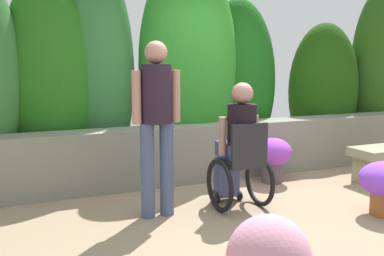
{
  "coord_description": "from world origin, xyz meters",
  "views": [
    {
      "loc": [
        -2.46,
        -3.72,
        1.54
      ],
      "look_at": [
        -0.65,
        0.48,
        0.85
      ],
      "focal_mm": 41.39,
      "sensor_mm": 36.0,
      "label": 1
    }
  ],
  "objects": [
    {
      "name": "person_standing_companion",
      "position": [
        -1.08,
        0.34,
        1.01
      ],
      "size": [
        0.49,
        0.3,
        1.74
      ],
      "rotation": [
        0.0,
        0.0,
        -0.06
      ],
      "color": "#404D6F",
      "rests_on": "ground"
    },
    {
      "name": "hedge_backdrop",
      "position": [
        -0.01,
        2.03,
        1.34
      ],
      "size": [
        7.36,
        1.07,
        2.98
      ],
      "color": "#326C2F",
      "rests_on": "ground"
    },
    {
      "name": "person_in_wheelchair",
      "position": [
        -0.21,
        0.25,
        0.62
      ],
      "size": [
        0.53,
        0.66,
        1.33
      ],
      "rotation": [
        0.0,
        0.0,
        -0.15
      ],
      "color": "black",
      "rests_on": "ground"
    },
    {
      "name": "stone_retaining_wall",
      "position": [
        0.0,
        1.45,
        0.36
      ],
      "size": [
        6.75,
        0.43,
        0.73
      ],
      "primitive_type": "cube",
      "color": "gray",
      "rests_on": "ground"
    },
    {
      "name": "ground_plane",
      "position": [
        0.0,
        0.0,
        0.0
      ],
      "size": [
        12.2,
        12.2,
        0.0
      ],
      "primitive_type": "plane",
      "color": "#8E785E"
    },
    {
      "name": "flower_pot_terracotta_by_wall",
      "position": [
        0.68,
        0.95,
        0.34
      ],
      "size": [
        0.49,
        0.49,
        0.57
      ],
      "color": "#53464E",
      "rests_on": "ground"
    }
  ]
}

